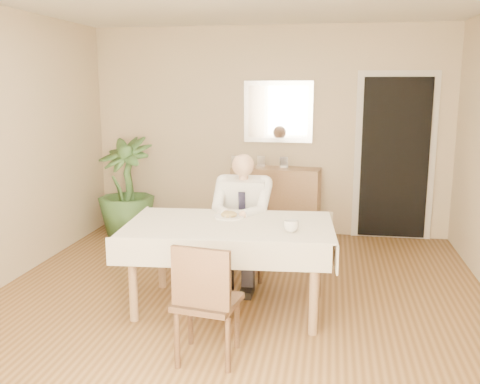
% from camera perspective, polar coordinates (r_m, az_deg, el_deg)
% --- Properties ---
extents(room, '(5.00, 5.02, 2.60)m').
position_cam_1_polar(room, '(4.34, -0.78, 3.63)').
color(room, brown).
rests_on(room, ground).
extents(window, '(1.34, 0.04, 1.44)m').
position_cam_1_polar(window, '(1.97, -14.03, -1.77)').
color(window, beige).
rests_on(window, room).
extents(doorway, '(0.96, 0.07, 2.10)m').
position_cam_1_polar(doorway, '(6.79, 16.15, 3.46)').
color(doorway, beige).
rests_on(doorway, ground).
extents(mirror, '(0.86, 0.04, 0.76)m').
position_cam_1_polar(mirror, '(6.74, 4.09, 8.52)').
color(mirror, silver).
rests_on(mirror, room).
extents(dining_table, '(1.79, 1.14, 0.75)m').
position_cam_1_polar(dining_table, '(4.47, -1.12, -4.41)').
color(dining_table, '#906E4E').
rests_on(dining_table, ground).
extents(chair_far, '(0.42, 0.42, 0.87)m').
position_cam_1_polar(chair_far, '(5.35, 0.66, -3.75)').
color(chair_far, '#412B1A').
rests_on(chair_far, ground).
extents(chair_near, '(0.46, 0.47, 0.86)m').
position_cam_1_polar(chair_near, '(3.67, -3.76, -11.14)').
color(chair_near, '#412B1A').
rests_on(chair_near, ground).
extents(seated_man, '(0.48, 0.72, 1.24)m').
position_cam_1_polar(seated_man, '(5.03, 0.15, -2.34)').
color(seated_man, white).
rests_on(seated_man, ground).
extents(plate, '(0.26, 0.26, 0.02)m').
position_cam_1_polar(plate, '(4.63, -1.18, -2.67)').
color(plate, white).
rests_on(plate, dining_table).
extents(food, '(0.14, 0.14, 0.06)m').
position_cam_1_polar(food, '(4.63, -1.18, -2.40)').
color(food, olive).
rests_on(food, dining_table).
extents(knife, '(0.01, 0.13, 0.01)m').
position_cam_1_polar(knife, '(4.56, -0.83, -2.66)').
color(knife, silver).
rests_on(knife, dining_table).
extents(fork, '(0.01, 0.13, 0.01)m').
position_cam_1_polar(fork, '(4.58, -1.82, -2.62)').
color(fork, silver).
rests_on(fork, dining_table).
extents(coffee_mug, '(0.14, 0.14, 0.09)m').
position_cam_1_polar(coffee_mug, '(4.21, 5.47, -3.64)').
color(coffee_mug, white).
rests_on(coffee_mug, dining_table).
extents(sideboard, '(1.12, 0.47, 0.87)m').
position_cam_1_polar(sideboard, '(6.74, 3.83, -1.06)').
color(sideboard, '#906E4E').
rests_on(sideboard, ground).
extents(photo_frame_left, '(0.10, 0.02, 0.14)m').
position_cam_1_polar(photo_frame_left, '(6.75, -0.50, 3.34)').
color(photo_frame_left, silver).
rests_on(photo_frame_left, sideboard).
extents(photo_frame_center, '(0.10, 0.02, 0.14)m').
position_cam_1_polar(photo_frame_center, '(6.72, 2.27, 3.30)').
color(photo_frame_center, silver).
rests_on(photo_frame_center, sideboard).
extents(photo_frame_right, '(0.10, 0.02, 0.14)m').
position_cam_1_polar(photo_frame_right, '(6.64, 4.69, 3.17)').
color(photo_frame_right, silver).
rests_on(photo_frame_right, sideboard).
extents(potted_palm, '(0.87, 0.87, 1.24)m').
position_cam_1_polar(potted_palm, '(6.82, -12.06, 0.48)').
color(potted_palm, '#315527').
rests_on(potted_palm, ground).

